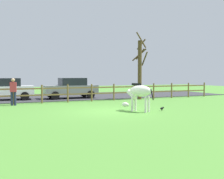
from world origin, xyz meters
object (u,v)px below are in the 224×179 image
bare_tree (140,67)px  crow_on_grass (162,108)px  zebra (139,93)px  visitor_near_fence (13,90)px  parked_car_grey (71,88)px  parked_car_white (5,89)px

bare_tree → crow_on_grass: size_ratio=23.24×
zebra → visitor_near_fence: size_ratio=1.10×
bare_tree → visitor_near_fence: size_ratio=3.05×
zebra → crow_on_grass: bearing=-11.4°
parked_car_grey → crow_on_grass: bearing=-73.2°
parked_car_grey → visitor_near_fence: (-4.28, -2.97, 0.06)m
crow_on_grass → parked_car_white: parked_car_white is taller
bare_tree → visitor_near_fence: 9.12m
bare_tree → crow_on_grass: 6.79m
crow_on_grass → parked_car_grey: size_ratio=0.05×
zebra → parked_car_white: (-6.05, 8.67, -0.08)m
bare_tree → visitor_near_fence: bearing=-176.5°
parked_car_white → zebra: bearing=-55.1°
parked_car_white → bare_tree: bearing=-17.1°
bare_tree → parked_car_grey: bare_tree is taller
bare_tree → parked_car_grey: bearing=152.7°
parked_car_white → parked_car_grey: bearing=-5.7°
bare_tree → parked_car_grey: 5.52m
crow_on_grass → bare_tree: bearing=70.4°
visitor_near_fence → parked_car_grey: bearing=34.8°
parked_car_grey → visitor_near_fence: visitor_near_fence is taller
bare_tree → crow_on_grass: (-2.14, -6.02, -2.29)m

